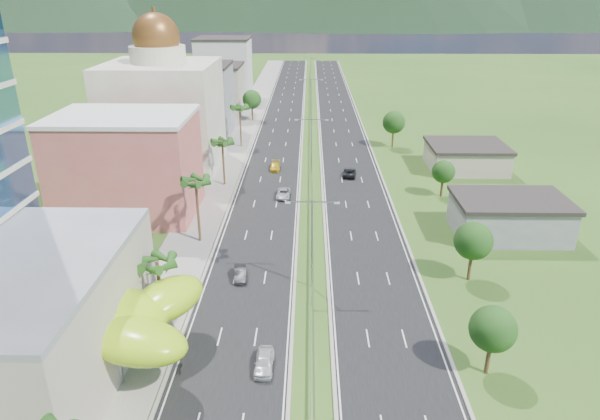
{
  "coord_description": "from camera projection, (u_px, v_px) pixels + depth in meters",
  "views": [
    {
      "loc": [
        -0.38,
        -44.83,
        32.74
      ],
      "look_at": [
        -1.48,
        16.74,
        7.0
      ],
      "focal_mm": 32.0,
      "sensor_mm": 36.0,
      "label": 1
    }
  ],
  "objects": [
    {
      "name": "midrise_white",
      "position": [
        224.0,
        70.0,
        166.26
      ],
      "size": [
        16.0,
        15.0,
        18.0
      ],
      "primitive_type": "cube",
      "color": "silver",
      "rests_on": "ground"
    },
    {
      "name": "leafy_tree_rd",
      "position": [
        394.0,
        122.0,
        116.1
      ],
      "size": [
        4.9,
        4.9,
        8.05
      ],
      "color": "#47301C",
      "rests_on": "ground"
    },
    {
      "name": "lime_canopy",
      "position": [
        93.0,
        317.0,
        48.69
      ],
      "size": [
        18.0,
        15.0,
        7.4
      ],
      "color": "#9CD214",
      "rests_on": "ground"
    },
    {
      "name": "car_white_near_left",
      "position": [
        264.0,
        362.0,
        49.35
      ],
      "size": [
        1.74,
        4.25,
        1.44
      ],
      "primitive_type": "imported",
      "rotation": [
        0.0,
        0.0,
        -0.01
      ],
      "color": "silver",
      "rests_on": "road_left"
    },
    {
      "name": "pink_shophouse",
      "position": [
        127.0,
        167.0,
        81.06
      ],
      "size": [
        20.0,
        15.0,
        15.0
      ],
      "primitive_type": "cube",
      "color": "#C0584E",
      "rests_on": "ground"
    },
    {
      "name": "car_dark_far_right",
      "position": [
        349.0,
        172.0,
        99.86
      ],
      "size": [
        2.84,
        5.14,
        1.36
      ],
      "primitive_type": "imported",
      "rotation": [
        0.0,
        0.0,
        3.02
      ],
      "color": "black",
      "rests_on": "road_right"
    },
    {
      "name": "midrise_grey",
      "position": [
        196.0,
        101.0,
        125.14
      ],
      "size": [
        16.0,
        15.0,
        16.0
      ],
      "primitive_type": "cube",
      "color": "gray",
      "rests_on": "ground"
    },
    {
      "name": "road_left",
      "position": [
        282.0,
        125.0,
        137.12
      ],
      "size": [
        11.0,
        260.0,
        0.04
      ],
      "primitive_type": "cube",
      "color": "black",
      "rests_on": "ground"
    },
    {
      "name": "car_silver_mid_left",
      "position": [
        283.0,
        193.0,
        89.74
      ],
      "size": [
        2.34,
        4.85,
        1.33
      ],
      "primitive_type": "imported",
      "rotation": [
        0.0,
        0.0,
        -0.03
      ],
      "color": "#AEB2B6",
      "rests_on": "road_left"
    },
    {
      "name": "shed_near",
      "position": [
        509.0,
        218.0,
        75.61
      ],
      "size": [
        15.0,
        10.0,
        5.0
      ],
      "primitive_type": "cube",
      "color": "gray",
      "rests_on": "ground"
    },
    {
      "name": "sidewalk_left",
      "position": [
        245.0,
        125.0,
        137.26
      ],
      "size": [
        7.0,
        260.0,
        0.12
      ],
      "primitive_type": "cube",
      "color": "gray",
      "rests_on": "ground"
    },
    {
      "name": "palm_tree_e",
      "position": [
        240.0,
        109.0,
        115.6
      ],
      "size": [
        3.6,
        3.6,
        9.4
      ],
      "color": "#47301C",
      "rests_on": "ground"
    },
    {
      "name": "streetlight_median_c",
      "position": [
        311.0,
        141.0,
        97.5
      ],
      "size": [
        6.04,
        0.25,
        11.0
      ],
      "color": "gray",
      "rests_on": "ground"
    },
    {
      "name": "median_guardrail",
      "position": [
        311.0,
        142.0,
        120.15
      ],
      "size": [
        0.1,
        216.06,
        0.76
      ],
      "color": "gray",
      "rests_on": "ground"
    },
    {
      "name": "car_dark_left",
      "position": [
        240.0,
        273.0,
        64.73
      ],
      "size": [
        1.89,
        4.19,
        1.33
      ],
      "primitive_type": "imported",
      "rotation": [
        0.0,
        0.0,
        0.12
      ],
      "color": "black",
      "rests_on": "road_left"
    },
    {
      "name": "shed_far",
      "position": [
        466.0,
        158.0,
        103.37
      ],
      "size": [
        14.0,
        12.0,
        4.4
      ],
      "primitive_type": "cube",
      "color": "#B4A694",
      "rests_on": "ground"
    },
    {
      "name": "motorcycle",
      "position": [
        181.0,
        365.0,
        49.12
      ],
      "size": [
        0.81,
        1.82,
        1.12
      ],
      "primitive_type": "imported",
      "rotation": [
        0.0,
        0.0,
        0.16
      ],
      "color": "black",
      "rests_on": "road_left"
    },
    {
      "name": "leafy_tree_lfar",
      "position": [
        252.0,
        99.0,
        139.72
      ],
      "size": [
        4.9,
        4.9,
        8.05
      ],
      "color": "#47301C",
      "rests_on": "ground"
    },
    {
      "name": "leafy_tree_ra",
      "position": [
        493.0,
        329.0,
        47.26
      ],
      "size": [
        4.2,
        4.2,
        6.9
      ],
      "color": "#47301C",
      "rests_on": "ground"
    },
    {
      "name": "leafy_tree_rc",
      "position": [
        443.0,
        172.0,
        88.83
      ],
      "size": [
        3.85,
        3.85,
        6.33
      ],
      "color": "#47301C",
      "rests_on": "ground"
    },
    {
      "name": "streetlight_median_d",
      "position": [
        311.0,
        95.0,
        139.01
      ],
      "size": [
        6.04,
        0.25,
        11.0
      ],
      "color": "gray",
      "rests_on": "ground"
    },
    {
      "name": "leafy_tree_rb",
      "position": [
        473.0,
        241.0,
        62.74
      ],
      "size": [
        4.55,
        4.55,
        7.47
      ],
      "color": "#47301C",
      "rests_on": "ground"
    },
    {
      "name": "streetlight_median_b",
      "position": [
        312.0,
        235.0,
        60.6
      ],
      "size": [
        6.04,
        0.25,
        11.0
      ],
      "color": "gray",
      "rests_on": "ground"
    },
    {
      "name": "ground",
      "position": [
        312.0,
        338.0,
        53.98
      ],
      "size": [
        500.0,
        500.0,
        0.0
      ],
      "primitive_type": "plane",
      "color": "#2D5119",
      "rests_on": "ground"
    },
    {
      "name": "mountain_ridge",
      "position": [
        379.0,
        28.0,
        468.12
      ],
      "size": [
        860.0,
        140.0,
        90.0
      ],
      "primitive_type": null,
      "color": "black",
      "rests_on": "ground"
    },
    {
      "name": "palm_tree_c",
      "position": [
        196.0,
        184.0,
        71.25
      ],
      "size": [
        3.6,
        3.6,
        9.6
      ],
      "color": "#47301C",
      "rests_on": "ground"
    },
    {
      "name": "car_yellow_far_left",
      "position": [
        275.0,
        166.0,
        103.37
      ],
      "size": [
        1.92,
        4.6,
        1.33
      ],
      "primitive_type": "imported",
      "rotation": [
        0.0,
        0.0,
        0.01
      ],
      "color": "gold",
      "rests_on": "road_left"
    },
    {
      "name": "streetlight_median_e",
      "position": [
        311.0,
        70.0,
        180.52
      ],
      "size": [
        6.04,
        0.25,
        11.0
      ],
      "color": "gray",
      "rests_on": "ground"
    },
    {
      "name": "palm_tree_d",
      "position": [
        222.0,
        144.0,
        92.84
      ],
      "size": [
        3.6,
        3.6,
        8.6
      ],
      "color": "#47301C",
      "rests_on": "ground"
    },
    {
      "name": "palm_tree_b",
      "position": [
        157.0,
        265.0,
        53.35
      ],
      "size": [
        3.6,
        3.6,
        8.1
      ],
      "color": "#47301C",
      "rests_on": "ground"
    },
    {
      "name": "domed_building",
      "position": [
        163.0,
        110.0,
        100.8
      ],
      "size": [
        20.0,
        20.0,
        28.7
      ],
      "color": "beige",
      "rests_on": "ground"
    },
    {
      "name": "midrise_beige",
      "position": [
        212.0,
        91.0,
        146.01
      ],
      "size": [
        16.0,
        15.0,
        13.0
      ],
      "primitive_type": "cube",
      "color": "#B4A694",
      "rests_on": "ground"
    },
    {
      "name": "road_right",
      "position": [
        340.0,
        125.0,
        136.87
      ],
      "size": [
        11.0,
        260.0,
        0.04
      ],
      "primitive_type": "cube",
      "color": "black",
      "rests_on": "ground"
    }
  ]
}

